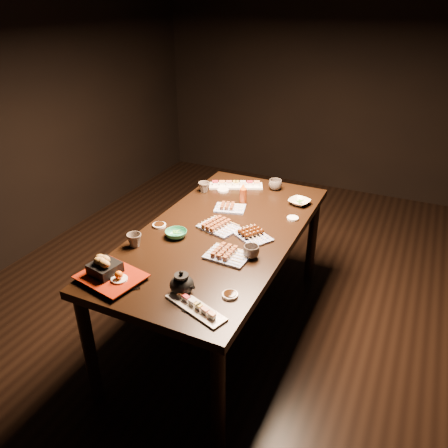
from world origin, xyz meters
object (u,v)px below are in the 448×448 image
Objects in this scene: teacup_far_right at (275,185)px; condiment_bottle at (243,194)px; dining_table at (221,280)px; edamame_bowl_cream at (299,202)px; teacup_mid_right at (251,252)px; sushi_platter_far at (236,184)px; edamame_bowl_green at (176,234)px; sushi_platter_near at (196,305)px; teapot at (182,282)px; yakitori_plate_right at (228,252)px; teacup_far_left at (204,187)px; yakitori_plate_left at (230,206)px; tempura_tray at (110,270)px; yakitori_plate_center at (219,225)px; teacup_near_left at (134,240)px.

condiment_bottle is at bearing -110.07° from teacup_far_right.
dining_table is 12.80× the size of edamame_bowl_cream.
teacup_mid_right is at bearing -78.58° from teacup_far_right.
dining_table is at bearing 81.74° from sushi_platter_far.
dining_table is at bearing 42.32° from edamame_bowl_green.
sushi_platter_far is (-0.41, 1.40, 0.00)m from sushi_platter_near.
edamame_bowl_cream is 1.24m from teapot.
edamame_bowl_green is 0.87× the size of condiment_bottle.
sushi_platter_near is 0.47m from yakitori_plate_right.
sushi_platter_near is 4.09× the size of teacup_far_left.
teacup_far_left reaches higher than edamame_bowl_cream.
teacup_far_right is 1.39m from teapot.
yakitori_plate_left is 1.54× the size of edamame_bowl_green.
tempura_tray reaches higher than teacup_far_right.
yakitori_plate_right is at bearing -73.84° from condiment_bottle.
tempura_tray is at bearing -131.85° from yakitori_plate_right.
teacup_mid_right is at bearing 94.44° from sushi_platter_far.
sushi_platter_far reaches higher than sushi_platter_near.
sushi_platter_near is at bearing -85.06° from teacup_far_right.
yakitori_plate_right is at bearing -82.06° from yakitori_plate_left.
edamame_bowl_cream reaches higher than dining_table.
condiment_bottle reaches higher than dining_table.
yakitori_plate_left is at bearing -145.37° from edamame_bowl_cream.
condiment_bottle is at bearing 106.95° from yakitori_plate_center.
edamame_bowl_green is at bearing 136.07° from teapot.
tempura_tray is at bearing -93.88° from yakitori_plate_center.
yakitori_plate_center is at bearing 127.38° from sushi_platter_near.
edamame_bowl_green is at bearing -76.55° from teacup_far_left.
teacup_far_right is (0.17, 0.45, 0.01)m from yakitori_plate_left.
yakitori_plate_center is 0.40m from condiment_bottle.
yakitori_plate_center is 2.86× the size of teacup_far_left.
edamame_bowl_cream is (0.35, 0.56, -0.01)m from yakitori_plate_center.
edamame_bowl_cream is 0.70m from teacup_far_left.
condiment_bottle reaches higher than yakitori_plate_center.
tempura_tray is (-0.07, -0.52, 0.04)m from edamame_bowl_green.
teacup_near_left is 1.22m from teacup_far_right.
edamame_bowl_cream is at bearing -36.11° from teacup_far_right.
teacup_near_left reaches higher than sushi_platter_far.
teapot is at bearing -95.07° from yakitori_plate_left.
edamame_bowl_green is at bearing -106.69° from condiment_bottle.
teacup_far_left is at bearing 103.45° from edamame_bowl_green.
sushi_platter_near is 1.48m from teacup_far_right.
teapot is at bearing -56.24° from edamame_bowl_green.
edamame_bowl_green is 1.35× the size of teacup_far_right.
sushi_platter_far reaches higher than edamame_bowl_cream.
dining_table is 0.61m from condiment_bottle.
sushi_platter_far is 3.05× the size of edamame_bowl_green.
edamame_bowl_cream is 1.18m from teacup_near_left.
tempura_tray reaches higher than sushi_platter_near.
yakitori_plate_left is 0.62m from teacup_mid_right.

